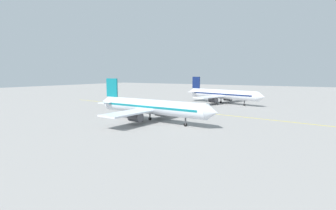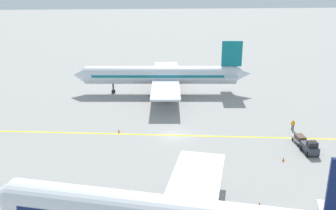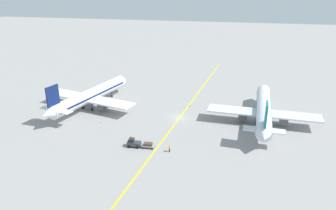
{
  "view_description": "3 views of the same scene",
  "coord_description": "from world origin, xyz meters",
  "px_view_note": "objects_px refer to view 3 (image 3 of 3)",
  "views": [
    {
      "loc": [
        74.04,
        37.46,
        11.86
      ],
      "look_at": [
        4.18,
        -4.86,
        2.1
      ],
      "focal_mm": 28.0,
      "sensor_mm": 36.0,
      "label": 1
    },
    {
      "loc": [
        -54.4,
        4.62,
        23.78
      ],
      "look_at": [
        5.91,
        0.63,
        2.83
      ],
      "focal_mm": 42.0,
      "sensor_mm": 36.0,
      "label": 2
    },
    {
      "loc": [
        12.56,
        -79.33,
        35.33
      ],
      "look_at": [
        -3.01,
        -0.72,
        3.69
      ],
      "focal_mm": 35.0,
      "sensor_mm": 36.0,
      "label": 3
    }
  ],
  "objects_px": {
    "baggage_tug_dark": "(134,143)",
    "traffic_cone_by_wingtip": "(190,106)",
    "airplane_at_gate": "(90,96)",
    "traffic_cone_near_nose": "(131,136)",
    "baggage_cart_trailing": "(148,145)",
    "traffic_cone_mid_apron": "(101,122)",
    "ground_crew_worker": "(170,148)",
    "airplane_adjacent_stand": "(264,110)"
  },
  "relations": [
    {
      "from": "traffic_cone_mid_apron",
      "to": "ground_crew_worker",
      "type": "bearing_deg",
      "value": -28.85
    },
    {
      "from": "airplane_adjacent_stand",
      "to": "traffic_cone_by_wingtip",
      "type": "height_order",
      "value": "airplane_adjacent_stand"
    },
    {
      "from": "baggage_cart_trailing",
      "to": "airplane_adjacent_stand",
      "type": "bearing_deg",
      "value": 35.68
    },
    {
      "from": "airplane_adjacent_stand",
      "to": "traffic_cone_mid_apron",
      "type": "height_order",
      "value": "airplane_adjacent_stand"
    },
    {
      "from": "baggage_tug_dark",
      "to": "ground_crew_worker",
      "type": "relative_size",
      "value": 1.81
    },
    {
      "from": "baggage_tug_dark",
      "to": "traffic_cone_near_nose",
      "type": "bearing_deg",
      "value": 114.19
    },
    {
      "from": "traffic_cone_by_wingtip",
      "to": "ground_crew_worker",
      "type": "bearing_deg",
      "value": -91.74
    },
    {
      "from": "ground_crew_worker",
      "to": "traffic_cone_near_nose",
      "type": "distance_m",
      "value": 11.38
    },
    {
      "from": "baggage_tug_dark",
      "to": "baggage_cart_trailing",
      "type": "relative_size",
      "value": 1.15
    },
    {
      "from": "ground_crew_worker",
      "to": "traffic_cone_near_nose",
      "type": "height_order",
      "value": "ground_crew_worker"
    },
    {
      "from": "ground_crew_worker",
      "to": "traffic_cone_mid_apron",
      "type": "relative_size",
      "value": 3.05
    },
    {
      "from": "airplane_adjacent_stand",
      "to": "traffic_cone_by_wingtip",
      "type": "distance_m",
      "value": 21.57
    },
    {
      "from": "airplane_at_gate",
      "to": "traffic_cone_near_nose",
      "type": "relative_size",
      "value": 63.6
    },
    {
      "from": "airplane_adjacent_stand",
      "to": "baggage_cart_trailing",
      "type": "height_order",
      "value": "airplane_adjacent_stand"
    },
    {
      "from": "airplane_at_gate",
      "to": "baggage_cart_trailing",
      "type": "xyz_separation_m",
      "value": [
        22.0,
        -19.72,
        -2.95
      ]
    },
    {
      "from": "traffic_cone_mid_apron",
      "to": "traffic_cone_by_wingtip",
      "type": "relative_size",
      "value": 1.0
    },
    {
      "from": "baggage_tug_dark",
      "to": "ground_crew_worker",
      "type": "bearing_deg",
      "value": -4.92
    },
    {
      "from": "airplane_adjacent_stand",
      "to": "ground_crew_worker",
      "type": "xyz_separation_m",
      "value": [
        -20.6,
        -19.14,
        -2.8
      ]
    },
    {
      "from": "ground_crew_worker",
      "to": "traffic_cone_mid_apron",
      "type": "distance_m",
      "value": 23.06
    },
    {
      "from": "airplane_at_gate",
      "to": "airplane_adjacent_stand",
      "type": "xyz_separation_m",
      "value": [
        47.57,
        -1.37,
        0.0
      ]
    },
    {
      "from": "airplane_at_gate",
      "to": "ground_crew_worker",
      "type": "relative_size",
      "value": 20.82
    },
    {
      "from": "airplane_adjacent_stand",
      "to": "baggage_tug_dark",
      "type": "distance_m",
      "value": 34.36
    },
    {
      "from": "airplane_at_gate",
      "to": "airplane_adjacent_stand",
      "type": "distance_m",
      "value": 47.59
    },
    {
      "from": "baggage_tug_dark",
      "to": "traffic_cone_by_wingtip",
      "type": "xyz_separation_m",
      "value": [
        9.08,
        26.31,
        -0.63
      ]
    },
    {
      "from": "traffic_cone_near_nose",
      "to": "traffic_cone_by_wingtip",
      "type": "bearing_deg",
      "value": 63.41
    },
    {
      "from": "baggage_tug_dark",
      "to": "baggage_cart_trailing",
      "type": "xyz_separation_m",
      "value": [
        3.3,
        0.08,
        -0.14
      ]
    },
    {
      "from": "airplane_adjacent_stand",
      "to": "airplane_at_gate",
      "type": "bearing_deg",
      "value": 178.35
    },
    {
      "from": "traffic_cone_near_nose",
      "to": "airplane_at_gate",
      "type": "bearing_deg",
      "value": 137.27
    },
    {
      "from": "ground_crew_worker",
      "to": "traffic_cone_mid_apron",
      "type": "xyz_separation_m",
      "value": [
        -20.19,
        11.12,
        -0.63
      ]
    },
    {
      "from": "airplane_at_gate",
      "to": "baggage_cart_trailing",
      "type": "height_order",
      "value": "airplane_at_gate"
    },
    {
      "from": "baggage_tug_dark",
      "to": "traffic_cone_by_wingtip",
      "type": "distance_m",
      "value": 27.84
    },
    {
      "from": "airplane_adjacent_stand",
      "to": "baggage_tug_dark",
      "type": "bearing_deg",
      "value": -147.43
    },
    {
      "from": "baggage_tug_dark",
      "to": "ground_crew_worker",
      "type": "xyz_separation_m",
      "value": [
        8.26,
        -0.71,
        0.01
      ]
    },
    {
      "from": "traffic_cone_mid_apron",
      "to": "airplane_adjacent_stand",
      "type": "bearing_deg",
      "value": 11.12
    },
    {
      "from": "airplane_at_gate",
      "to": "traffic_cone_by_wingtip",
      "type": "distance_m",
      "value": 28.74
    },
    {
      "from": "traffic_cone_mid_apron",
      "to": "traffic_cone_near_nose",
      "type": "bearing_deg",
      "value": -31.4
    },
    {
      "from": "airplane_adjacent_stand",
      "to": "baggage_cart_trailing",
      "type": "xyz_separation_m",
      "value": [
        -25.56,
        -18.35,
        -2.95
      ]
    },
    {
      "from": "baggage_cart_trailing",
      "to": "traffic_cone_mid_apron",
      "type": "relative_size",
      "value": 4.79
    },
    {
      "from": "airplane_at_gate",
      "to": "baggage_cart_trailing",
      "type": "bearing_deg",
      "value": -41.87
    },
    {
      "from": "baggage_tug_dark",
      "to": "traffic_cone_mid_apron",
      "type": "xyz_separation_m",
      "value": [
        -11.94,
        10.41,
        -0.63
      ]
    },
    {
      "from": "traffic_cone_near_nose",
      "to": "traffic_cone_by_wingtip",
      "type": "distance_m",
      "value": 24.6
    },
    {
      "from": "airplane_at_gate",
      "to": "baggage_tug_dark",
      "type": "bearing_deg",
      "value": -46.63
    }
  ]
}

